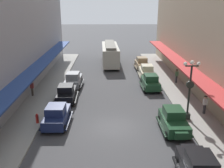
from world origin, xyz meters
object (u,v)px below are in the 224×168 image
at_px(parked_car_3, 73,79).
at_px(streetcar, 110,53).
at_px(parked_car_2, 142,63).
at_px(parked_car_0, 174,120).
at_px(parked_car_7, 66,93).
at_px(pedestrian_0, 32,88).
at_px(fire_hydrant, 37,118).
at_px(pedestrian_2, 205,105).
at_px(parked_car_1, 199,167).
at_px(parked_car_4, 57,115).
at_px(pedestrian_1, 177,76).
at_px(lamp_post_with_clock, 190,88).
at_px(parked_car_6, 147,71).
at_px(parked_car_5, 150,82).

xyz_separation_m(parked_car_3, streetcar, (4.56, 11.28, 0.96)).
bearing_deg(streetcar, parked_car_3, -111.99).
bearing_deg(parked_car_2, parked_car_0, -90.13).
bearing_deg(parked_car_7, pedestrian_0, 160.60).
distance_m(parked_car_2, fire_hydrant, 21.12).
height_order(parked_car_3, pedestrian_2, parked_car_3).
bearing_deg(parked_car_2, fire_hydrant, -121.82).
relative_size(parked_car_1, parked_car_3, 1.00).
relative_size(fire_hydrant, pedestrian_2, 0.49).
bearing_deg(parked_car_4, pedestrian_1, 40.55).
bearing_deg(parked_car_4, streetcar, 77.61).
distance_m(parked_car_3, parked_car_4, 9.98).
bearing_deg(parked_car_7, fire_hydrant, -107.97).
bearing_deg(lamp_post_with_clock, parked_car_1, -102.65).
xyz_separation_m(parked_car_0, parked_car_3, (-9.29, 11.12, 0.00)).
relative_size(parked_car_6, lamp_post_with_clock, 0.83).
relative_size(parked_car_2, lamp_post_with_clock, 0.84).
height_order(lamp_post_with_clock, pedestrian_0, lamp_post_with_clock).
bearing_deg(parked_car_4, parked_car_3, 89.33).
bearing_deg(parked_car_6, parked_car_2, 90.41).
height_order(parked_car_4, parked_car_5, same).
xyz_separation_m(parked_car_0, pedestrian_0, (-13.28, 7.81, 0.05)).
distance_m(parked_car_2, pedestrian_0, 17.55).
bearing_deg(parked_car_6, lamp_post_with_clock, -82.98).
xyz_separation_m(parked_car_7, pedestrian_1, (12.85, 5.67, 0.07)).
bearing_deg(parked_car_0, parked_car_3, 129.86).
bearing_deg(pedestrian_0, parked_car_4, -59.83).
relative_size(pedestrian_0, pedestrian_2, 0.98).
relative_size(parked_car_3, parked_car_4, 1.00).
relative_size(parked_car_2, pedestrian_1, 2.58).
distance_m(parked_car_5, pedestrian_1, 4.17).
distance_m(parked_car_6, pedestrian_2, 12.35).
height_order(parked_car_2, pedestrian_2, parked_car_2).
distance_m(parked_car_7, pedestrian_2, 13.44).
height_order(parked_car_4, parked_car_7, same).
bearing_deg(parked_car_5, fire_hydrant, -141.19).
height_order(parked_car_5, streetcar, streetcar).
distance_m(parked_car_7, fire_hydrant, 5.43).
bearing_deg(parked_car_1, parked_car_6, 89.50).
bearing_deg(parked_car_7, parked_car_4, -89.85).
bearing_deg(parked_car_6, parked_car_7, -138.84).
bearing_deg(parked_car_4, parked_car_0, -6.91).
xyz_separation_m(parked_car_5, pedestrian_1, (3.62, 2.06, 0.07)).
bearing_deg(parked_car_2, parked_car_3, -138.98).
relative_size(pedestrian_1, pedestrian_2, 1.00).
height_order(parked_car_0, parked_car_7, same).
distance_m(parked_car_1, parked_car_2, 25.25).
bearing_deg(parked_car_0, parked_car_6, 89.71).
bearing_deg(parked_car_4, pedestrian_2, 7.71).
xyz_separation_m(parked_car_2, streetcar, (-4.77, 3.17, 0.96)).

